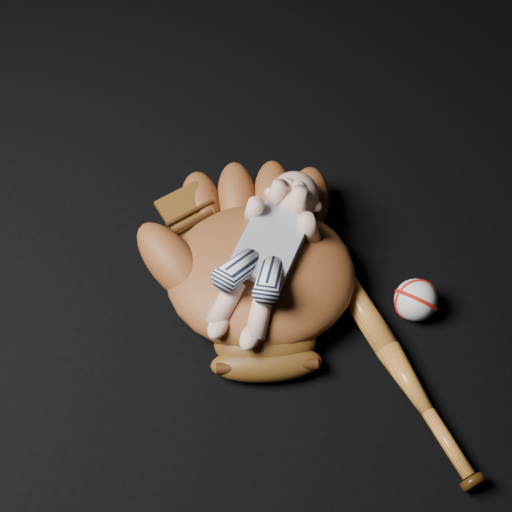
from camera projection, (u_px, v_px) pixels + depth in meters
name	position (u px, v px, depth m)	size (l,w,h in m)	color
baseball_glove	(261.00, 268.00, 1.26)	(0.42, 0.48, 0.15)	#633015
newborn_baby	(265.00, 255.00, 1.22)	(0.16, 0.35, 0.14)	#D3A188
baseball_bat	(396.00, 362.00, 1.21)	(0.04, 0.48, 0.04)	#B46822
baseball	(416.00, 300.00, 1.27)	(0.08, 0.08, 0.08)	silver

